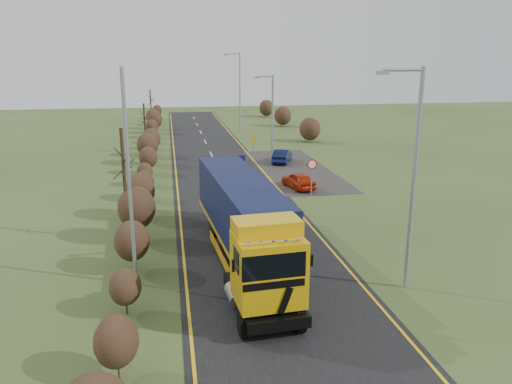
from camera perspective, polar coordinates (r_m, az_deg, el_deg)
The scene contains 14 objects.
ground at distance 24.02m, azimuth 0.78°, elevation -8.03°, with size 160.00×160.00×0.00m, color #394C20.
road at distance 33.33m, azimuth -2.42°, elevation -1.37°, with size 8.00×120.00×0.02m, color black.
layby at distance 44.06m, azimuth 4.25°, elevation 2.67°, with size 6.00×18.00×0.02m, color #2E2C29.
lane_markings at distance 33.03m, azimuth -2.35°, elevation -1.48°, with size 7.52×116.00×0.01m.
hedgerow at distance 30.67m, azimuth -13.10°, elevation -0.09°, with size 2.24×102.04×6.05m.
lorry at distance 23.17m, azimuth -1.42°, elevation -2.98°, with size 3.26×14.35×3.96m.
car_red_hatchback at distance 37.30m, azimuth 4.87°, elevation 1.33°, with size 1.44×3.58×1.22m, color #AC2108.
car_blue_sedan at distance 46.55m, azimuth 3.00°, elevation 4.13°, with size 1.33×3.82×1.26m, color #091134.
streetlight_near at distance 20.84m, azimuth 17.40°, elevation 2.23°, with size 1.94×0.18×9.14m.
streetlight_mid at distance 44.85m, azimuth 1.78°, elevation 8.59°, with size 1.72×0.18×8.01m.
streetlight_far at distance 66.12m, azimuth -1.98°, elevation 11.74°, with size 2.15×0.20×10.14m.
left_pole at distance 20.97m, azimuth -14.29°, elevation 1.16°, with size 0.16×0.16×9.10m, color gray.
speed_sign at distance 35.09m, azimuth 6.40°, elevation 2.54°, with size 0.73×0.10×2.64m.
warning_board at distance 51.43m, azimuth -0.29°, elevation 5.70°, with size 0.68×0.11×1.79m.
Camera 1 is at (-4.15, -21.71, 9.41)m, focal length 35.00 mm.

